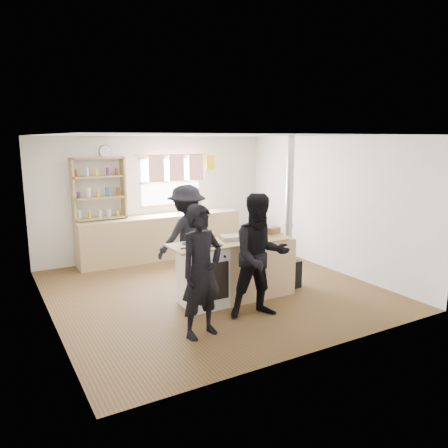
{
  "coord_description": "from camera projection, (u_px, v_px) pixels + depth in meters",
  "views": [
    {
      "loc": [
        -3.23,
        -6.08,
        2.46
      ],
      "look_at": [
        0.17,
        -0.1,
        1.1
      ],
      "focal_mm": 35.0,
      "sensor_mm": 36.0,
      "label": 1
    }
  ],
  "objects": [
    {
      "name": "ground",
      "position": [
        212.0,
        289.0,
        7.22
      ],
      "size": [
        5.0,
        5.0,
        0.01
      ],
      "primitive_type": "cube",
      "color": "brown",
      "rests_on": "ground"
    },
    {
      "name": "back_counter",
      "position": [
        162.0,
        237.0,
        9.03
      ],
      "size": [
        3.4,
        0.55,
        0.9
      ],
      "primitive_type": "cube",
      "color": "tan",
      "rests_on": "ground"
    },
    {
      "name": "shelving_unit",
      "position": [
        99.0,
        188.0,
        8.34
      ],
      "size": [
        1.0,
        0.28,
        1.2
      ],
      "color": "tan",
      "rests_on": "back_counter"
    },
    {
      "name": "thermos",
      "position": [
        199.0,
        205.0,
        9.34
      ],
      "size": [
        0.1,
        0.1,
        0.29
      ],
      "primitive_type": "cylinder",
      "color": "silver",
      "rests_on": "back_counter"
    },
    {
      "name": "cooking_island",
      "position": [
        237.0,
        269.0,
        6.73
      ],
      "size": [
        1.97,
        0.64,
        0.93
      ],
      "color": "white",
      "rests_on": "ground"
    },
    {
      "name": "skillet_greens",
      "position": [
        201.0,
        246.0,
        6.16
      ],
      "size": [
        0.28,
        0.28,
        0.05
      ],
      "color": "black",
      "rests_on": "cooking_island"
    },
    {
      "name": "roast_tray",
      "position": [
        231.0,
        238.0,
        6.65
      ],
      "size": [
        0.34,
        0.32,
        0.07
      ],
      "color": "silver",
      "rests_on": "cooking_island"
    },
    {
      "name": "stockpot_stove",
      "position": [
        205.0,
        238.0,
        6.46
      ],
      "size": [
        0.21,
        0.21,
        0.18
      ],
      "color": "#B2B2B4",
      "rests_on": "cooking_island"
    },
    {
      "name": "stockpot_counter",
      "position": [
        255.0,
        229.0,
        6.91
      ],
      "size": [
        0.31,
        0.31,
        0.23
      ],
      "color": "#B6B6B8",
      "rests_on": "cooking_island"
    },
    {
      "name": "bread_board",
      "position": [
        274.0,
        232.0,
        6.98
      ],
      "size": [
        0.33,
        0.27,
        0.12
      ],
      "color": "tan",
      "rests_on": "cooking_island"
    },
    {
      "name": "flue_heater",
      "position": [
        288.0,
        248.0,
        7.23
      ],
      "size": [
        0.35,
        0.35,
        2.5
      ],
      "color": "black",
      "rests_on": "ground"
    },
    {
      "name": "person_near_left",
      "position": [
        202.0,
        272.0,
        5.38
      ],
      "size": [
        0.69,
        0.53,
        1.68
      ],
      "primitive_type": "imported",
      "rotation": [
        0.0,
        0.0,
        0.22
      ],
      "color": "black",
      "rests_on": "ground"
    },
    {
      "name": "person_near_right",
      "position": [
        260.0,
        256.0,
        5.99
      ],
      "size": [
        0.97,
        0.83,
        1.73
      ],
      "primitive_type": "imported",
      "rotation": [
        0.0,
        0.0,
        -0.24
      ],
      "color": "black",
      "rests_on": "ground"
    },
    {
      "name": "person_far",
      "position": [
        187.0,
        236.0,
        7.3
      ],
      "size": [
        1.22,
        0.88,
        1.7
      ],
      "primitive_type": "imported",
      "rotation": [
        0.0,
        0.0,
        3.38
      ],
      "color": "black",
      "rests_on": "ground"
    }
  ]
}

